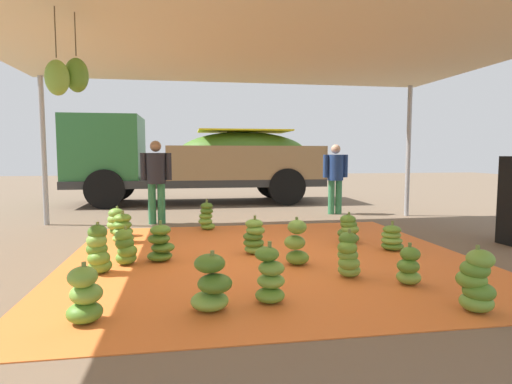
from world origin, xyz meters
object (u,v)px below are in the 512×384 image
Objects in this scene: banana_bunch_1 at (348,256)px; banana_bunch_14 at (117,223)px; banana_bunch_4 at (476,282)px; worker_0 at (156,176)px; banana_bunch_3 at (409,267)px; banana_bunch_12 at (270,277)px; cargo_truck_main at (192,158)px; banana_bunch_0 at (296,244)px; banana_bunch_6 at (160,244)px; banana_bunch_7 at (123,229)px; banana_bunch_8 at (392,239)px; banana_bunch_15 at (211,285)px; banana_bunch_10 at (85,297)px; banana_bunch_13 at (98,251)px; worker_1 at (335,174)px; banana_bunch_9 at (126,248)px; banana_bunch_5 at (349,230)px; banana_bunch_2 at (207,217)px; banana_bunch_11 at (254,238)px.

banana_bunch_1 is 4.16m from banana_bunch_14.
banana_bunch_4 is 0.36× the size of worker_0.
worker_0 reaches higher than banana_bunch_3.
cargo_truck_main reaches higher than banana_bunch_12.
banana_bunch_0 reaches higher than banana_bunch_4.
banana_bunch_4 reaches higher than banana_bunch_6.
banana_bunch_7 reaches higher than banana_bunch_8.
banana_bunch_10 is at bearing -174.34° from banana_bunch_15.
banana_bunch_4 is 3.34m from banana_bunch_10.
banana_bunch_0 is 1.74m from banana_bunch_6.
banana_bunch_8 is 3.96m from banana_bunch_13.
banana_bunch_6 is 1.91m from banana_bunch_15.
banana_bunch_10 is at bearing -87.31° from banana_bunch_7.
banana_bunch_14 is (-0.18, 0.59, 0.01)m from banana_bunch_7.
banana_bunch_15 is (-2.11, -0.41, 0.04)m from banana_bunch_3.
banana_bunch_3 is at bearing 9.30° from banana_bunch_10.
banana_bunch_1 is 5.19m from worker_1.
banana_bunch_8 is 4.26m from banana_bunch_10.
banana_bunch_3 is 3.34m from banana_bunch_9.
banana_bunch_0 is 0.37× the size of worker_0.
banana_bunch_1 is at bearing 25.93° from banana_bunch_15.
banana_bunch_7 is (-0.65, 1.28, -0.01)m from banana_bunch_6.
banana_bunch_14 is (-3.66, 4.10, -0.04)m from banana_bunch_4.
banana_bunch_5 is 0.30× the size of worker_0.
banana_bunch_4 is (1.15, -1.77, -0.00)m from banana_bunch_0.
banana_bunch_0 is 1.05× the size of banana_bunch_12.
banana_bunch_8 is at bearing -39.00° from banana_bunch_2.
banana_bunch_14 is at bearing -156.88° from worker_1.
banana_bunch_12 is 5.00m from worker_0.
cargo_truck_main is at bearing 110.89° from banana_bunch_5.
banana_bunch_2 is 0.35× the size of worker_1.
banana_bunch_1 reaches higher than banana_bunch_3.
banana_bunch_1 is at bearing -66.33° from banana_bunch_2.
banana_bunch_6 is at bearing 153.19° from banana_bunch_1.
banana_bunch_15 is at bearing -132.21° from banana_bunch_5.
banana_bunch_0 is 1.38× the size of banana_bunch_8.
banana_bunch_15 is 5.01m from worker_0.
banana_bunch_15 is (-2.26, -2.50, 0.02)m from banana_bunch_5.
banana_bunch_11 is (-0.42, 0.67, -0.04)m from banana_bunch_0.
banana_bunch_2 reaches higher than banana_bunch_5.
banana_bunch_4 reaches higher than banana_bunch_3.
banana_bunch_2 is 2.28m from banana_bunch_6.
worker_0 is at bearing 86.82° from banana_bunch_9.
banana_bunch_0 is at bearing -61.41° from worker_0.
banana_bunch_11 is (-0.86, 1.28, -0.01)m from banana_bunch_1.
banana_bunch_1 is 0.93× the size of banana_bunch_4.
banana_bunch_8 is at bearing -23.43° from banana_bunch_14.
banana_bunch_12 is (0.40, -3.88, 0.01)m from banana_bunch_2.
banana_bunch_6 is 2.05m from banana_bunch_14.
banana_bunch_5 is at bearing 16.14° from banana_bunch_11.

